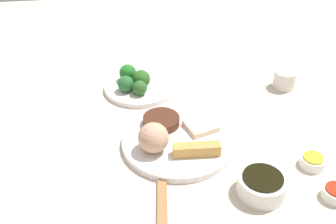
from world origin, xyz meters
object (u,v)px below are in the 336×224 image
at_px(broccoli_plate, 140,87).
at_px(chopsticks_pair, 162,223).
at_px(soy_sauce_bowl, 262,186).
at_px(sauce_ramekin_hot_mustard, 312,162).
at_px(sauce_ramekin_sweet_and_sour, 335,194).
at_px(teacup, 284,79).
at_px(main_plate, 178,141).

bearing_deg(broccoli_plate, chopsticks_pair, 90.65).
relative_size(broccoli_plate, soy_sauce_bowl, 2.07).
height_order(soy_sauce_bowl, sauce_ramekin_hot_mustard, soy_sauce_bowl).
xyz_separation_m(broccoli_plate, sauce_ramekin_sweet_and_sour, (-0.36, 0.48, 0.00)).
height_order(soy_sauce_bowl, chopsticks_pair, soy_sauce_bowl).
height_order(broccoli_plate, teacup, teacup).
distance_m(main_plate, broccoli_plate, 0.27).
xyz_separation_m(sauce_ramekin_sweet_and_sour, teacup, (-0.06, -0.43, 0.01)).
distance_m(broccoli_plate, teacup, 0.42).
bearing_deg(sauce_ramekin_sweet_and_sour, soy_sauce_bowl, -12.75).
height_order(main_plate, sauce_ramekin_hot_mustard, sauce_ramekin_hot_mustard).
xyz_separation_m(broccoli_plate, chopsticks_pair, (-0.01, 0.50, -0.00)).
relative_size(teacup, chopsticks_pair, 0.28).
relative_size(soy_sauce_bowl, sauce_ramekin_hot_mustard, 1.85).
xyz_separation_m(soy_sauce_bowl, chopsticks_pair, (0.21, 0.05, -0.02)).
bearing_deg(teacup, chopsticks_pair, 47.39).
height_order(soy_sauce_bowl, sauce_ramekin_sweet_and_sour, soy_sauce_bowl).
xyz_separation_m(teacup, chopsticks_pair, (0.42, 0.45, -0.02)).
distance_m(sauce_ramekin_hot_mustard, sauce_ramekin_sweet_and_sour, 0.10).
relative_size(broccoli_plate, sauce_ramekin_hot_mustard, 3.82).
relative_size(sauce_ramekin_hot_mustard, sauce_ramekin_sweet_and_sour, 1.00).
bearing_deg(main_plate, sauce_ramekin_sweet_and_sour, 143.78).
xyz_separation_m(soy_sauce_bowl, teacup, (-0.20, -0.40, 0.01)).
bearing_deg(sauce_ramekin_sweet_and_sour, broccoli_plate, -52.71).
bearing_deg(broccoli_plate, sauce_ramekin_hot_mustard, 133.27).
distance_m(sauce_ramekin_sweet_and_sour, teacup, 0.43).
bearing_deg(sauce_ramekin_hot_mustard, sauce_ramekin_sweet_and_sour, 93.07).
height_order(broccoli_plate, soy_sauce_bowl, soy_sauce_bowl).
distance_m(soy_sauce_bowl, sauce_ramekin_sweet_and_sour, 0.15).
relative_size(main_plate, chopsticks_pair, 1.19).
bearing_deg(broccoli_plate, sauce_ramekin_sweet_and_sour, 127.29).
relative_size(sauce_ramekin_sweet_and_sour, teacup, 0.86).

